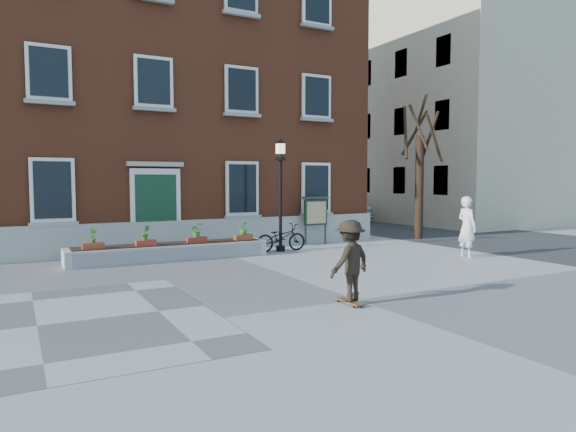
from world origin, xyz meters
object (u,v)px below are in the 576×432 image
lamp_post (280,179)px  skateboarder (350,261)px  bicycle (281,238)px  bystander (467,227)px  notice_board (316,212)px  parked_car (340,208)px

lamp_post → skateboarder: size_ratio=2.29×
bicycle → lamp_post: (0.01, 0.04, 2.05)m
skateboarder → bicycle: bearing=72.8°
bicycle → lamp_post: bearing=-4.8°
bystander → notice_board: bystander is taller
bicycle → skateboarder: 7.87m
lamp_post → notice_board: size_ratio=2.10×
bicycle → notice_board: bearing=-59.4°
skateboarder → bystander: bearing=26.1°
bystander → notice_board: bearing=31.1°
bicycle → bystander: size_ratio=0.94×
lamp_post → notice_board: 2.68m
skateboarder → notice_board: bearing=62.8°
notice_board → skateboarder: bearing=-117.2°
bystander → notice_board: size_ratio=1.06×
bystander → notice_board: (-2.59, 5.18, 0.27)m
bicycle → notice_board: notice_board is taller
bicycle → skateboarder: bearing=165.5°
parked_car → lamp_post: size_ratio=1.20×
bicycle → parked_car: bearing=-39.6°
bicycle → lamp_post: size_ratio=0.47×
notice_board → skateboarder: notice_board is taller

